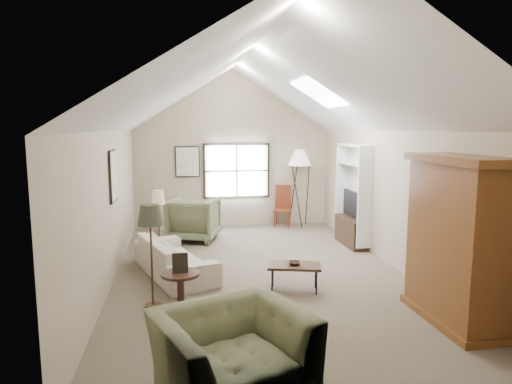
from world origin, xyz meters
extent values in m
cube|color=#675B4A|center=(0.00, 0.00, 0.00)|extent=(5.00, 8.00, 0.01)
cube|color=tan|center=(0.00, 4.00, 1.25)|extent=(5.00, 0.01, 2.50)
cube|color=tan|center=(0.00, -4.00, 1.25)|extent=(5.00, 0.01, 2.50)
cube|color=tan|center=(-2.50, 0.00, 1.25)|extent=(0.01, 8.00, 2.50)
cube|color=tan|center=(2.50, 0.00, 1.25)|extent=(0.01, 8.00, 2.50)
cube|color=black|center=(0.10, 3.96, 1.45)|extent=(1.72, 0.08, 1.42)
cube|color=black|center=(-2.47, 0.30, 1.75)|extent=(0.68, 0.04, 0.88)
cube|color=black|center=(-1.15, 3.97, 1.70)|extent=(0.62, 0.04, 0.78)
cube|color=brown|center=(2.18, -2.40, 1.10)|extent=(0.60, 1.50, 2.20)
cube|color=white|center=(2.34, 1.60, 1.15)|extent=(0.32, 1.30, 2.10)
cube|color=#382316|center=(2.32, 1.60, 0.30)|extent=(0.34, 1.18, 0.60)
cube|color=black|center=(2.32, 1.60, 0.92)|extent=(0.05, 0.90, 0.55)
imported|color=beige|center=(-1.49, 0.18, 0.32)|extent=(1.52, 2.34, 0.64)
imported|color=#6B6E4D|center=(-0.92, -3.70, 0.43)|extent=(1.65, 1.55, 0.86)
imported|color=#646F4D|center=(-1.06, 2.62, 0.49)|extent=(1.32, 1.34, 0.98)
cube|color=#3B2B18|center=(0.39, -0.93, 0.21)|extent=(0.91, 0.65, 0.42)
imported|color=#3D2619|center=(0.39, -0.93, 0.45)|extent=(0.24, 0.24, 0.05)
cylinder|color=#361C16|center=(-1.39, -1.42, 0.27)|extent=(0.70, 0.70, 0.55)
cube|color=maroon|center=(1.26, 3.70, 0.53)|extent=(0.53, 0.53, 1.07)
camera|label=1|loc=(-1.38, -7.66, 2.56)|focal=32.00mm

